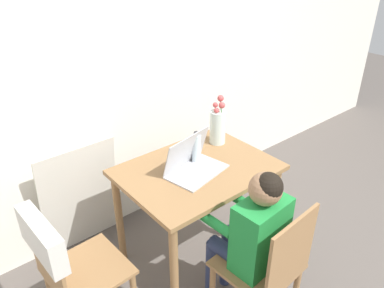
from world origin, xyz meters
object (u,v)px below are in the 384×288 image
at_px(chair_occupied, 267,269).
at_px(laptop, 193,163).
at_px(chair_spare, 62,259).
at_px(flower_vase, 218,125).
at_px(water_bottle, 196,148).
at_px(person_seated, 252,231).

bearing_deg(chair_occupied, laptop, -95.59).
relative_size(chair_occupied, laptop, 2.08).
distance_m(chair_spare, laptop, 0.91).
distance_m(flower_vase, water_bottle, 0.31).
height_order(chair_occupied, laptop, laptop).
relative_size(person_seated, water_bottle, 4.71).
bearing_deg(laptop, chair_occupied, -103.63).
height_order(flower_vase, water_bottle, flower_vase).
bearing_deg(laptop, water_bottle, 25.32).
bearing_deg(chair_spare, laptop, -90.37).
xyz_separation_m(chair_occupied, person_seated, (-0.01, 0.12, 0.19)).
bearing_deg(water_bottle, person_seated, -100.65).
xyz_separation_m(chair_spare, person_seated, (0.86, -0.51, 0.05)).
bearing_deg(water_bottle, chair_spare, -174.43).
bearing_deg(flower_vase, chair_spare, -170.67).
bearing_deg(person_seated, water_bottle, -104.16).
xyz_separation_m(person_seated, water_bottle, (0.11, 0.60, 0.20)).
bearing_deg(chair_spare, flower_vase, -83.18).
xyz_separation_m(person_seated, laptop, (0.03, 0.54, 0.16)).
distance_m(chair_occupied, water_bottle, 0.83).
relative_size(chair_spare, person_seated, 0.84).
xyz_separation_m(person_seated, flower_vase, (0.40, 0.71, 0.24)).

